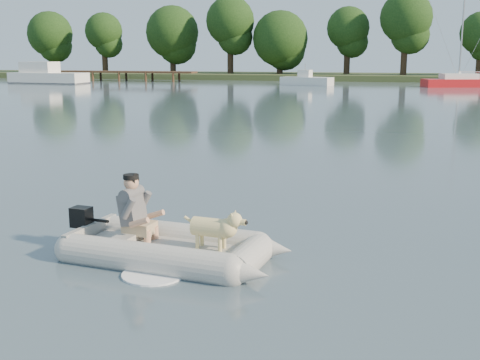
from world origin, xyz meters
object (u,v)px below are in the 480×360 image
(dinghy, at_px, (171,223))
(motorboat, at_px, (307,75))
(cabin_cruiser, at_px, (48,73))
(dog, at_px, (211,231))
(sailboat, at_px, (463,82))
(man, at_px, (133,206))
(dock, at_px, (114,76))

(dinghy, distance_m, motorboat, 47.95)
(cabin_cruiser, bearing_deg, motorboat, 10.06)
(dog, height_order, sailboat, sailboat)
(man, distance_m, sailboat, 48.81)
(sailboat, bearing_deg, motorboat, 165.13)
(dinghy, bearing_deg, dock, 123.45)
(dog, bearing_deg, man, 180.00)
(man, xyz_separation_m, sailboat, (9.13, 47.95, -0.27))
(man, height_order, cabin_cruiser, cabin_cruiser)
(motorboat, xyz_separation_m, sailboat, (13.44, 0.37, -0.51))
(dinghy, distance_m, sailboat, 48.82)
(dinghy, relative_size, dog, 5.01)
(cabin_cruiser, xyz_separation_m, sailboat, (38.11, 3.14, -0.62))
(man, relative_size, sailboat, 0.10)
(man, bearing_deg, motorboat, 101.92)
(motorboat, bearing_deg, sailboat, 16.19)
(dog, relative_size, cabin_cruiser, 0.10)
(dinghy, xyz_separation_m, man, (-0.61, 0.12, 0.17))
(dock, distance_m, dog, 58.20)
(cabin_cruiser, relative_size, sailboat, 0.84)
(dog, xyz_separation_m, motorboat, (-5.49, 47.72, 0.46))
(dinghy, height_order, sailboat, sailboat)
(dog, distance_m, motorboat, 48.04)
(dock, bearing_deg, man, -63.79)
(dock, distance_m, man, 57.54)
(man, relative_size, dog, 1.16)
(dock, xyz_separation_m, sailboat, (34.55, -3.68, -0.11))
(dock, bearing_deg, dinghy, -63.30)
(dinghy, relative_size, cabin_cruiser, 0.52)
(dock, bearing_deg, cabin_cruiser, -117.54)
(dock, relative_size, sailboat, 1.92)
(cabin_cruiser, height_order, motorboat, cabin_cruiser)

